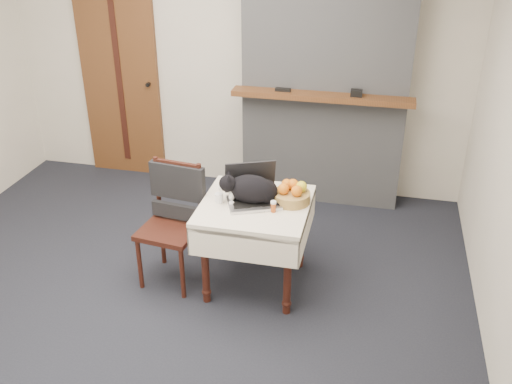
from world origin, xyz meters
TOP-DOWN VIEW (x-y plane):
  - ground at (0.00, 0.00)m, footprint 4.50×4.50m
  - room_shell at (0.00, 0.46)m, footprint 4.52×4.01m
  - door at (-1.20, 1.97)m, footprint 0.82×0.10m
  - chimney at (0.90, 1.85)m, footprint 1.62×0.48m
  - side_table at (0.60, 0.27)m, footprint 0.78×0.78m
  - laptop at (0.57, 0.31)m, footprint 0.47×0.44m
  - cat at (0.58, 0.28)m, footprint 0.52×0.28m
  - cream_jar at (0.35, 0.23)m, footprint 0.06×0.06m
  - pill_bottle at (0.76, 0.18)m, footprint 0.04×0.04m
  - fruit_basket at (0.86, 0.36)m, footprint 0.27×0.27m
  - desk_clutter at (0.77, 0.29)m, footprint 0.12×0.08m
  - chair at (-0.02, 0.27)m, footprint 0.47×0.47m

SIDE VIEW (x-z plane):
  - ground at x=0.00m, z-range 0.00..0.00m
  - side_table at x=0.60m, z-range 0.24..0.94m
  - chair at x=-0.02m, z-range 0.13..1.07m
  - desk_clutter at x=0.77m, z-range 0.70..0.71m
  - cream_jar at x=0.35m, z-range 0.70..0.77m
  - pill_bottle at x=0.76m, z-range 0.70..0.79m
  - fruit_basket at x=0.86m, z-range 0.68..0.84m
  - laptop at x=0.57m, z-range 0.63..0.91m
  - cat at x=0.58m, z-range 0.68..0.93m
  - door at x=-1.20m, z-range 0.00..2.00m
  - chimney at x=0.90m, z-range 0.00..2.60m
  - room_shell at x=0.00m, z-range 0.46..3.07m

